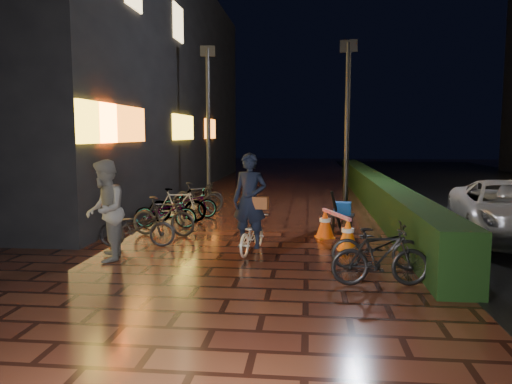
# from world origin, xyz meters

# --- Properties ---
(ground) EXTENTS (80.00, 80.00, 0.00)m
(ground) POSITION_xyz_m (0.00, 0.00, 0.00)
(ground) COLOR #381911
(ground) RESTS_ON ground
(hedge) EXTENTS (0.70, 20.00, 1.00)m
(hedge) POSITION_xyz_m (3.30, 8.00, 0.50)
(hedge) COLOR black
(hedge) RESTS_ON ground
(bystander_person) EXTENTS (0.94, 1.08, 1.88)m
(bystander_person) POSITION_xyz_m (-2.61, -0.27, 0.94)
(bystander_person) COLOR #5A5A5C
(bystander_person) RESTS_ON ground
(van) EXTENTS (2.82, 4.94, 1.30)m
(van) POSITION_xyz_m (5.60, 2.44, 0.66)
(van) COLOR #BCBBC1
(van) RESTS_ON ground
(storefront_block) EXTENTS (12.09, 22.00, 9.00)m
(storefront_block) POSITION_xyz_m (-9.50, 11.50, 4.50)
(storefront_block) COLOR black
(storefront_block) RESTS_ON ground
(lamp_post_hedge) EXTENTS (0.46, 0.18, 4.79)m
(lamp_post_hedge) POSITION_xyz_m (2.13, 4.48, 2.64)
(lamp_post_hedge) COLOR black
(lamp_post_hedge) RESTS_ON ground
(lamp_post_sf) EXTENTS (0.51, 0.15, 5.32)m
(lamp_post_sf) POSITION_xyz_m (-2.31, 7.96, 2.92)
(lamp_post_sf) COLOR black
(lamp_post_sf) RESTS_ON ground
(cyclist) EXTENTS (0.77, 1.45, 1.99)m
(cyclist) POSITION_xyz_m (0.00, 0.60, 0.74)
(cyclist) COLOR white
(cyclist) RESTS_ON ground
(traffic_barrier) EXTENTS (0.89, 1.64, 0.67)m
(traffic_barrier) POSITION_xyz_m (1.73, 1.66, 0.33)
(traffic_barrier) COLOR orange
(traffic_barrier) RESTS_ON ground
(cart_assembly) EXTENTS (0.62, 0.56, 1.02)m
(cart_assembly) POSITION_xyz_m (1.95, 3.03, 0.52)
(cart_assembly) COLOR black
(cart_assembly) RESTS_ON ground
(parked_bikes_storefront) EXTENTS (1.84, 6.26, 0.91)m
(parked_bikes_storefront) POSITION_xyz_m (-2.31, 3.77, 0.43)
(parked_bikes_storefront) COLOR black
(parked_bikes_storefront) RESTS_ON ground
(parked_bikes_hedge) EXTENTS (1.64, 1.56, 0.91)m
(parked_bikes_hedge) POSITION_xyz_m (2.29, -0.80, 0.43)
(parked_bikes_hedge) COLOR black
(parked_bikes_hedge) RESTS_ON ground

